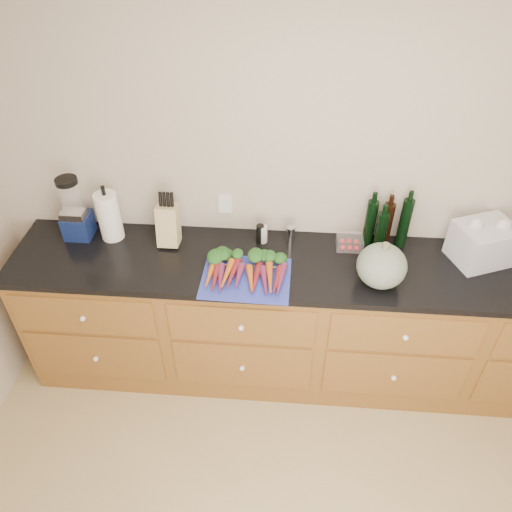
# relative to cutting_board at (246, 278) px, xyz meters

# --- Properties ---
(wall_back) EXTENTS (4.10, 0.05, 2.60)m
(wall_back) POSITION_rel_cutting_board_xyz_m (0.43, 0.48, 0.35)
(wall_back) COLOR #BFB29E
(wall_back) RESTS_ON ground
(cabinets) EXTENTS (3.60, 0.64, 0.90)m
(cabinets) POSITION_rel_cutting_board_xyz_m (0.43, 0.16, -0.50)
(cabinets) COLOR brown
(cabinets) RESTS_ON ground
(countertop) EXTENTS (3.64, 0.62, 0.04)m
(countertop) POSITION_rel_cutting_board_xyz_m (0.43, 0.16, -0.03)
(countertop) COLOR black
(countertop) RESTS_ON cabinets
(cutting_board) EXTENTS (0.49, 0.38, 0.01)m
(cutting_board) POSITION_rel_cutting_board_xyz_m (0.00, 0.00, 0.00)
(cutting_board) COLOR #2A37A9
(cutting_board) RESTS_ON countertop
(carrots) EXTENTS (0.44, 0.32, 0.06)m
(carrots) POSITION_rel_cutting_board_xyz_m (-0.00, 0.04, 0.03)
(carrots) COLOR #CB5E17
(carrots) RESTS_ON cutting_board
(squash) EXTENTS (0.27, 0.27, 0.24)m
(squash) POSITION_rel_cutting_board_xyz_m (0.72, 0.03, 0.11)
(squash) COLOR #5B6D5B
(squash) RESTS_ON countertop
(blender_appliance) EXTENTS (0.16, 0.16, 0.40)m
(blender_appliance) POSITION_rel_cutting_board_xyz_m (-1.04, 0.32, 0.17)
(blender_appliance) COLOR #101D4D
(blender_appliance) RESTS_ON countertop
(paper_towel) EXTENTS (0.13, 0.13, 0.30)m
(paper_towel) POSITION_rel_cutting_board_xyz_m (-0.84, 0.32, 0.14)
(paper_towel) COLOR white
(paper_towel) RESTS_ON countertop
(knife_block) EXTENTS (0.12, 0.12, 0.24)m
(knife_block) POSITION_rel_cutting_board_xyz_m (-0.48, 0.30, 0.12)
(knife_block) COLOR tan
(knife_block) RESTS_ON countertop
(grinder_salt) EXTENTS (0.05, 0.05, 0.11)m
(grinder_salt) POSITION_rel_cutting_board_xyz_m (0.07, 0.34, 0.05)
(grinder_salt) COLOR silver
(grinder_salt) RESTS_ON countertop
(grinder_pepper) EXTENTS (0.05, 0.05, 0.12)m
(grinder_pepper) POSITION_rel_cutting_board_xyz_m (0.05, 0.34, 0.05)
(grinder_pepper) COLOR black
(grinder_pepper) RESTS_ON countertop
(canister_chrome) EXTENTS (0.05, 0.05, 0.12)m
(canister_chrome) POSITION_rel_cutting_board_xyz_m (0.23, 0.34, 0.05)
(canister_chrome) COLOR silver
(canister_chrome) RESTS_ON countertop
(tomato_box) EXTENTS (0.15, 0.12, 0.07)m
(tomato_box) POSITION_rel_cutting_board_xyz_m (0.58, 0.33, 0.03)
(tomato_box) COLOR white
(tomato_box) RESTS_ON countertop
(bottles) EXTENTS (0.26, 0.13, 0.31)m
(bottles) POSITION_rel_cutting_board_xyz_m (0.78, 0.37, 0.14)
(bottles) COLOR black
(bottles) RESTS_ON countertop
(grocery_bag) EXTENTS (0.38, 0.35, 0.23)m
(grocery_bag) POSITION_rel_cutting_board_xyz_m (1.32, 0.28, 0.11)
(grocery_bag) COLOR white
(grocery_bag) RESTS_ON countertop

